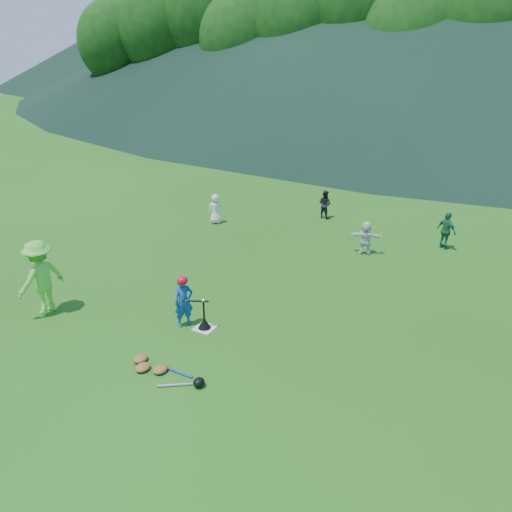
{
  "coord_description": "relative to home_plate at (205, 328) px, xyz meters",
  "views": [
    {
      "loc": [
        5.81,
        -8.22,
        6.02
      ],
      "look_at": [
        0.0,
        2.5,
        0.9
      ],
      "focal_mm": 35.0,
      "sensor_mm": 36.0,
      "label": 1
    }
  ],
  "objects": [
    {
      "name": "ground",
      "position": [
        0.0,
        0.0,
        -0.01
      ],
      "size": [
        120.0,
        120.0,
        0.0
      ],
      "primitive_type": "plane",
      "color": "#225112",
      "rests_on": "ground"
    },
    {
      "name": "home_plate",
      "position": [
        0.0,
        0.0,
        0.0
      ],
      "size": [
        0.45,
        0.45,
        0.02
      ],
      "primitive_type": "cube",
      "color": "silver",
      "rests_on": "ground"
    },
    {
      "name": "baseball",
      "position": [
        0.0,
        0.0,
        0.73
      ],
      "size": [
        0.08,
        0.08,
        0.08
      ],
      "primitive_type": "sphere",
      "color": "white",
      "rests_on": "batting_tee"
    },
    {
      "name": "batter_child",
      "position": [
        -0.48,
        -0.1,
        0.61
      ],
      "size": [
        0.5,
        0.54,
        1.24
      ],
      "primitive_type": "imported",
      "rotation": [
        0.0,
        0.0,
        0.98
      ],
      "color": "#154595",
      "rests_on": "ground"
    },
    {
      "name": "adult_coach",
      "position": [
        -3.86,
        -1.19,
        0.92
      ],
      "size": [
        0.8,
        1.26,
        1.86
      ],
      "primitive_type": "imported",
      "rotation": [
        0.0,
        0.0,
        -1.67
      ],
      "color": "#60DB40",
      "rests_on": "ground"
    },
    {
      "name": "fielder_a",
      "position": [
        -3.84,
        6.46,
        0.53
      ],
      "size": [
        0.63,
        0.57,
        1.09
      ],
      "primitive_type": "imported",
      "rotation": [
        0.0,
        0.0,
        3.69
      ],
      "color": "white",
      "rests_on": "ground"
    },
    {
      "name": "fielder_b",
      "position": [
        -0.54,
        8.95,
        0.53
      ],
      "size": [
        0.6,
        0.51,
        1.07
      ],
      "primitive_type": "imported",
      "rotation": [
        0.0,
        0.0,
        2.92
      ],
      "color": "black",
      "rests_on": "ground"
    },
    {
      "name": "fielder_c",
      "position": [
        4.02,
        7.83,
        0.6
      ],
      "size": [
        0.76,
        0.63,
        1.22
      ],
      "primitive_type": "imported",
      "rotation": [
        0.0,
        0.0,
        2.58
      ],
      "color": "#1F673D",
      "rests_on": "ground"
    },
    {
      "name": "fielder_d",
      "position": [
        1.9,
        6.18,
        0.53
      ],
      "size": [
        1.05,
        0.55,
        1.08
      ],
      "primitive_type": "imported",
      "rotation": [
        0.0,
        0.0,
        3.38
      ],
      "color": "silver",
      "rests_on": "ground"
    },
    {
      "name": "batting_tee",
      "position": [
        0.0,
        0.0,
        0.12
      ],
      "size": [
        0.3,
        0.3,
        0.68
      ],
      "color": "black",
      "rests_on": "home_plate"
    },
    {
      "name": "batter_gear",
      "position": [
        -0.46,
        -0.09,
        1.11
      ],
      "size": [
        0.72,
        0.3,
        0.6
      ],
      "color": "red",
      "rests_on": "ground"
    },
    {
      "name": "equipment_pile",
      "position": [
        0.16,
        -1.83,
        0.06
      ],
      "size": [
        1.8,
        0.71,
        0.19
      ],
      "color": "olive",
      "rests_on": "ground"
    },
    {
      "name": "outfield_fence",
      "position": [
        0.0,
        28.0,
        0.69
      ],
      "size": [
        70.07,
        0.08,
        1.33
      ],
      "color": "gray",
      "rests_on": "ground"
    },
    {
      "name": "tree_line",
      "position": [
        0.2,
        33.83,
        8.2
      ],
      "size": [
        70.04,
        11.4,
        14.82
      ],
      "color": "#382314",
      "rests_on": "ground"
    }
  ]
}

